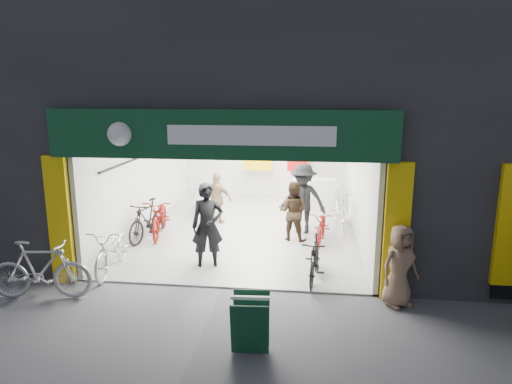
% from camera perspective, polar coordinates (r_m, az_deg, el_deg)
% --- Properties ---
extents(ground, '(60.00, 60.00, 0.00)m').
position_cam_1_polar(ground, '(9.23, -4.23, -11.95)').
color(ground, '#56565B').
rests_on(ground, ground).
extents(building, '(17.00, 10.27, 8.00)m').
position_cam_1_polar(building, '(13.24, 3.76, 14.68)').
color(building, '#232326').
rests_on(building, ground).
extents(bike_left_front, '(0.85, 1.99, 1.02)m').
position_cam_1_polar(bike_left_front, '(10.31, -17.48, -6.78)').
color(bike_left_front, silver).
rests_on(bike_left_front, ground).
extents(bike_left_midfront, '(0.82, 1.83, 1.06)m').
position_cam_1_polar(bike_left_midfront, '(12.17, -13.42, -3.47)').
color(bike_left_midfront, black).
rests_on(bike_left_midfront, ground).
extents(bike_left_midback, '(1.03, 2.08, 1.05)m').
position_cam_1_polar(bike_left_midback, '(12.46, -11.89, -3.06)').
color(bike_left_midback, maroon).
rests_on(bike_left_midback, ground).
extents(bike_left_back, '(0.73, 1.94, 1.14)m').
position_cam_1_polar(bike_left_back, '(14.37, -7.24, -0.61)').
color(bike_left_back, '#BCBBC0').
rests_on(bike_left_back, ground).
extents(bike_right_front, '(0.61, 1.61, 0.95)m').
position_cam_1_polar(bike_right_front, '(9.44, 7.34, -8.32)').
color(bike_right_front, black).
rests_on(bike_right_front, ground).
extents(bike_right_mid, '(0.74, 1.66, 0.84)m').
position_cam_1_polar(bike_right_mid, '(11.85, 8.27, -4.23)').
color(bike_right_mid, maroon).
rests_on(bike_right_mid, ground).
extents(bike_right_back, '(0.85, 2.06, 1.20)m').
position_cam_1_polar(bike_right_back, '(12.96, 10.38, -2.03)').
color(bike_right_back, silver).
rests_on(bike_right_back, ground).
extents(parked_bike, '(1.95, 0.78, 1.14)m').
position_cam_1_polar(parked_bike, '(9.48, -25.33, -8.79)').
color(parked_bike, '#A6A6AB').
rests_on(parked_bike, ground).
extents(customer_a, '(0.78, 0.61, 1.90)m').
position_cam_1_polar(customer_a, '(9.99, -6.08, -4.24)').
color(customer_a, black).
rests_on(customer_a, ground).
extents(customer_b, '(0.87, 0.74, 1.57)m').
position_cam_1_polar(customer_b, '(11.76, 4.61, -2.44)').
color(customer_b, '#332317').
rests_on(customer_b, ground).
extents(customer_c, '(1.36, 0.95, 1.92)m').
position_cam_1_polar(customer_c, '(12.31, 5.89, -0.93)').
color(customer_c, black).
rests_on(customer_c, ground).
extents(customer_d, '(0.96, 0.61, 1.52)m').
position_cam_1_polar(customer_d, '(13.22, -4.84, -0.86)').
color(customer_d, '#9B785A').
rests_on(customer_d, ground).
extents(pedestrian_near, '(0.88, 0.79, 1.52)m').
position_cam_1_polar(pedestrian_near, '(8.65, 17.51, -8.79)').
color(pedestrian_near, '#7E6149').
rests_on(pedestrian_near, ground).
extents(sandwich_board, '(0.59, 0.60, 0.86)m').
position_cam_1_polar(sandwich_board, '(7.01, -0.70, -15.99)').
color(sandwich_board, '#0D3620').
rests_on(sandwich_board, ground).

